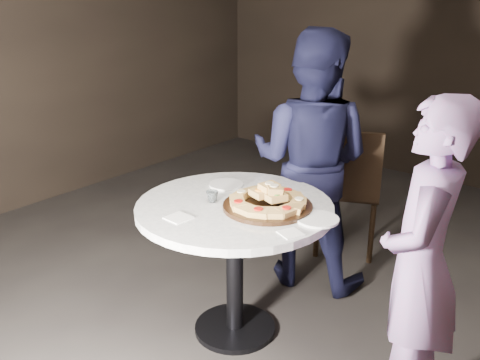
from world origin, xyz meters
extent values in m
plane|color=black|center=(0.00, 0.00, 0.00)|extent=(7.00, 7.00, 0.00)
cylinder|color=black|center=(-0.15, -0.05, 0.02)|extent=(0.59, 0.59, 0.03)
cylinder|color=black|center=(-0.15, -0.05, 0.42)|extent=(0.12, 0.12, 0.77)
cylinder|color=silver|center=(-0.15, -0.05, 0.82)|extent=(1.35, 1.35, 0.04)
cylinder|color=black|center=(0.03, 0.02, 0.85)|extent=(0.61, 0.61, 0.02)
cube|color=tan|center=(0.19, -0.03, 0.88)|extent=(0.10, 0.12, 0.05)
cylinder|color=red|center=(0.19, -0.03, 0.90)|extent=(0.06, 0.06, 0.01)
cube|color=tan|center=(0.20, 0.04, 0.88)|extent=(0.11, 0.12, 0.05)
cube|color=tan|center=(0.18, 0.12, 0.88)|extent=(0.12, 0.13, 0.05)
cylinder|color=beige|center=(0.18, 0.12, 0.90)|extent=(0.07, 0.07, 0.01)
cube|color=tan|center=(0.12, 0.17, 0.88)|extent=(0.13, 0.13, 0.05)
cube|color=tan|center=(0.05, 0.20, 0.88)|extent=(0.12, 0.10, 0.05)
cylinder|color=red|center=(0.05, 0.20, 0.90)|extent=(0.06, 0.06, 0.01)
cube|color=tan|center=(-0.03, 0.19, 0.88)|extent=(0.13, 0.12, 0.05)
cube|color=tan|center=(-0.09, 0.15, 0.88)|extent=(0.13, 0.13, 0.05)
cylinder|color=red|center=(-0.09, 0.15, 0.90)|extent=(0.07, 0.07, 0.01)
cube|color=tan|center=(-0.13, 0.08, 0.88)|extent=(0.10, 0.12, 0.05)
cube|color=tan|center=(-0.14, 0.01, 0.88)|extent=(0.10, 0.12, 0.05)
cylinder|color=beige|center=(-0.14, 0.01, 0.90)|extent=(0.06, 0.06, 0.01)
cube|color=tan|center=(-0.11, -0.07, 0.88)|extent=(0.13, 0.13, 0.05)
cube|color=tan|center=(-0.06, -0.12, 0.88)|extent=(0.13, 0.13, 0.05)
cylinder|color=red|center=(-0.06, -0.12, 0.90)|extent=(0.07, 0.07, 0.01)
cube|color=tan|center=(0.01, -0.15, 0.88)|extent=(0.11, 0.09, 0.05)
cube|color=tan|center=(0.09, -0.14, 0.88)|extent=(0.13, 0.12, 0.05)
cylinder|color=red|center=(0.09, -0.14, 0.90)|extent=(0.06, 0.06, 0.01)
cube|color=tan|center=(0.15, -0.10, 0.88)|extent=(0.13, 0.13, 0.05)
cube|color=tan|center=(0.09, 0.03, 0.91)|extent=(0.12, 0.13, 0.04)
cylinder|color=#2D6B1E|center=(0.09, 0.03, 0.94)|extent=(0.06, 0.06, 0.01)
cube|color=tan|center=(0.03, 0.08, 0.91)|extent=(0.12, 0.13, 0.04)
cylinder|color=beige|center=(0.03, 0.08, 0.94)|extent=(0.07, 0.07, 0.01)
cube|color=tan|center=(-0.02, 0.02, 0.91)|extent=(0.12, 0.11, 0.04)
cylinder|color=orange|center=(-0.02, 0.02, 0.94)|extent=(0.06, 0.06, 0.01)
cube|color=tan|center=(0.06, 0.05, 0.95)|extent=(0.13, 0.13, 0.04)
cylinder|color=beige|center=(0.06, 0.05, 0.97)|extent=(0.07, 0.07, 0.01)
cube|color=tan|center=(0.01, 0.06, 0.95)|extent=(0.10, 0.12, 0.04)
cylinder|color=beige|center=(0.01, 0.06, 0.97)|extent=(0.06, 0.06, 0.01)
cylinder|color=white|center=(-0.38, 0.16, 0.85)|extent=(0.27, 0.27, 0.01)
cylinder|color=white|center=(0.33, 0.05, 0.85)|extent=(0.24, 0.24, 0.01)
imported|color=silver|center=(-0.27, -0.10, 0.87)|extent=(0.08, 0.08, 0.07)
cube|color=white|center=(-0.25, -0.38, 0.84)|extent=(0.13, 0.13, 0.01)
cube|color=white|center=(0.31, -0.17, 0.84)|extent=(0.14, 0.14, 0.01)
cube|color=black|center=(-0.17, 1.38, 0.51)|extent=(0.63, 0.63, 0.05)
cube|color=black|center=(-0.07, 1.16, 0.77)|extent=(0.46, 0.24, 0.51)
cylinder|color=black|center=(-0.06, 1.65, 0.26)|extent=(0.05, 0.05, 0.51)
cylinder|color=black|center=(-0.44, 1.48, 0.26)|extent=(0.05, 0.05, 0.51)
cylinder|color=black|center=(0.11, 1.27, 0.26)|extent=(0.05, 0.05, 0.51)
cylinder|color=black|center=(-0.27, 1.10, 0.26)|extent=(0.05, 0.05, 0.51)
imported|color=black|center=(-0.17, 0.79, 0.88)|extent=(0.99, 0.85, 1.76)
imported|color=#86679F|center=(0.91, 0.02, 0.79)|extent=(0.51, 0.65, 1.58)
camera|label=1|loc=(1.62, -2.20, 1.98)|focal=40.00mm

